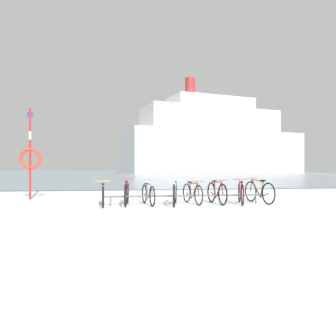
{
  "coord_description": "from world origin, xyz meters",
  "views": [
    {
      "loc": [
        -0.72,
        -7.26,
        1.2
      ],
      "look_at": [
        1.17,
        6.86,
        1.15
      ],
      "focal_mm": 35.57,
      "sensor_mm": 36.0,
      "label": 1
    }
  ],
  "objects_px": {
    "bicycle_1": "(127,193)",
    "bicycle_5": "(217,193)",
    "bicycle_7": "(259,192)",
    "ferry_ship": "(213,142)",
    "bicycle_2": "(148,194)",
    "rescue_post": "(30,156)",
    "bicycle_4": "(192,193)",
    "bicycle_0": "(103,195)",
    "bicycle_6": "(241,193)",
    "bicycle_3": "(175,193)"
  },
  "relations": [
    {
      "from": "bicycle_1",
      "to": "ferry_ship",
      "type": "xyz_separation_m",
      "value": [
        18.12,
        55.64,
        5.97
      ]
    },
    {
      "from": "bicycle_0",
      "to": "bicycle_2",
      "type": "bearing_deg",
      "value": 3.78
    },
    {
      "from": "bicycle_5",
      "to": "rescue_post",
      "type": "bearing_deg",
      "value": 160.08
    },
    {
      "from": "bicycle_0",
      "to": "bicycle_6",
      "type": "xyz_separation_m",
      "value": [
        4.37,
        -0.09,
        0.02
      ]
    },
    {
      "from": "bicycle_3",
      "to": "bicycle_4",
      "type": "height_order",
      "value": "bicycle_3"
    },
    {
      "from": "rescue_post",
      "to": "bicycle_5",
      "type": "bearing_deg",
      "value": -19.92
    },
    {
      "from": "bicycle_2",
      "to": "bicycle_5",
      "type": "distance_m",
      "value": 2.23
    },
    {
      "from": "rescue_post",
      "to": "ferry_ship",
      "type": "xyz_separation_m",
      "value": [
        21.63,
        53.32,
        4.75
      ]
    },
    {
      "from": "ferry_ship",
      "to": "bicycle_7",
      "type": "bearing_deg",
      "value": -103.91
    },
    {
      "from": "bicycle_4",
      "to": "rescue_post",
      "type": "distance_m",
      "value": 6.17
    },
    {
      "from": "bicycle_1",
      "to": "bicycle_5",
      "type": "xyz_separation_m",
      "value": [
        2.9,
        -0.0,
        -0.01
      ]
    },
    {
      "from": "bicycle_1",
      "to": "ferry_ship",
      "type": "bearing_deg",
      "value": 71.96
    },
    {
      "from": "bicycle_3",
      "to": "ferry_ship",
      "type": "xyz_separation_m",
      "value": [
        16.62,
        55.83,
        5.97
      ]
    },
    {
      "from": "ferry_ship",
      "to": "bicycle_1",
      "type": "bearing_deg",
      "value": -108.04
    },
    {
      "from": "bicycle_3",
      "to": "bicycle_0",
      "type": "bearing_deg",
      "value": 177.6
    },
    {
      "from": "bicycle_6",
      "to": "rescue_post",
      "type": "height_order",
      "value": "rescue_post"
    },
    {
      "from": "bicycle_0",
      "to": "rescue_post",
      "type": "distance_m",
      "value": 3.89
    },
    {
      "from": "bicycle_2",
      "to": "ferry_ship",
      "type": "height_order",
      "value": "ferry_ship"
    },
    {
      "from": "bicycle_2",
      "to": "bicycle_4",
      "type": "bearing_deg",
      "value": 3.51
    },
    {
      "from": "bicycle_7",
      "to": "bicycle_6",
      "type": "bearing_deg",
      "value": -162.99
    },
    {
      "from": "bicycle_2",
      "to": "bicycle_4",
      "type": "height_order",
      "value": "bicycle_4"
    },
    {
      "from": "bicycle_5",
      "to": "bicycle_6",
      "type": "distance_m",
      "value": 0.77
    },
    {
      "from": "bicycle_3",
      "to": "bicycle_5",
      "type": "distance_m",
      "value": 1.42
    },
    {
      "from": "rescue_post",
      "to": "ferry_ship",
      "type": "height_order",
      "value": "ferry_ship"
    },
    {
      "from": "bicycle_2",
      "to": "bicycle_7",
      "type": "bearing_deg",
      "value": 0.58
    },
    {
      "from": "bicycle_0",
      "to": "bicycle_7",
      "type": "bearing_deg",
      "value": 1.46
    },
    {
      "from": "bicycle_5",
      "to": "rescue_post",
      "type": "distance_m",
      "value": 6.93
    },
    {
      "from": "bicycle_7",
      "to": "bicycle_3",
      "type": "bearing_deg",
      "value": -175.54
    },
    {
      "from": "bicycle_6",
      "to": "rescue_post",
      "type": "relative_size",
      "value": 0.49
    },
    {
      "from": "ferry_ship",
      "to": "bicycle_2",
      "type": "bearing_deg",
      "value": -107.41
    },
    {
      "from": "bicycle_5",
      "to": "ferry_ship",
      "type": "height_order",
      "value": "ferry_ship"
    },
    {
      "from": "bicycle_5",
      "to": "bicycle_7",
      "type": "distance_m",
      "value": 1.45
    },
    {
      "from": "bicycle_3",
      "to": "bicycle_6",
      "type": "relative_size",
      "value": 1.07
    },
    {
      "from": "bicycle_0",
      "to": "ferry_ship",
      "type": "xyz_separation_m",
      "value": [
        18.85,
        55.73,
        6.0
      ]
    },
    {
      "from": "bicycle_4",
      "to": "bicycle_3",
      "type": "bearing_deg",
      "value": -156.07
    },
    {
      "from": "bicycle_1",
      "to": "bicycle_5",
      "type": "distance_m",
      "value": 2.9
    },
    {
      "from": "bicycle_4",
      "to": "ferry_ship",
      "type": "xyz_separation_m",
      "value": [
        16.01,
        55.55,
        5.99
      ]
    },
    {
      "from": "bicycle_4",
      "to": "bicycle_7",
      "type": "height_order",
      "value": "bicycle_7"
    },
    {
      "from": "bicycle_2",
      "to": "bicycle_7",
      "type": "distance_m",
      "value": 3.68
    },
    {
      "from": "bicycle_4",
      "to": "rescue_post",
      "type": "relative_size",
      "value": 0.48
    },
    {
      "from": "bicycle_1",
      "to": "bicycle_4",
      "type": "bearing_deg",
      "value": 2.38
    },
    {
      "from": "bicycle_2",
      "to": "bicycle_5",
      "type": "xyz_separation_m",
      "value": [
        2.23,
        0.0,
        0.02
      ]
    },
    {
      "from": "bicycle_1",
      "to": "bicycle_3",
      "type": "height_order",
      "value": "bicycle_1"
    },
    {
      "from": "bicycle_4",
      "to": "bicycle_5",
      "type": "relative_size",
      "value": 1.0
    },
    {
      "from": "bicycle_3",
      "to": "rescue_post",
      "type": "relative_size",
      "value": 0.52
    },
    {
      "from": "bicycle_0",
      "to": "bicycle_7",
      "type": "xyz_separation_m",
      "value": [
        5.08,
        0.13,
        0.03
      ]
    },
    {
      "from": "bicycle_5",
      "to": "bicycle_4",
      "type": "bearing_deg",
      "value": 173.61
    },
    {
      "from": "bicycle_7",
      "to": "rescue_post",
      "type": "relative_size",
      "value": 0.51
    },
    {
      "from": "rescue_post",
      "to": "ferry_ship",
      "type": "relative_size",
      "value": 0.09
    },
    {
      "from": "bicycle_4",
      "to": "bicycle_6",
      "type": "relative_size",
      "value": 0.99
    }
  ]
}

